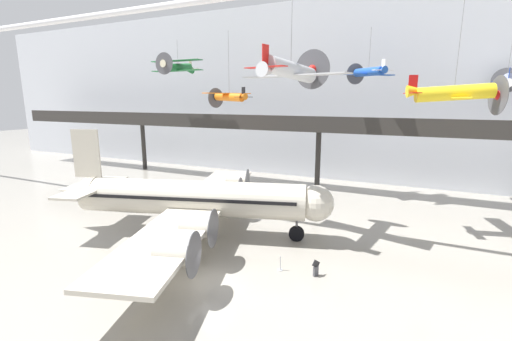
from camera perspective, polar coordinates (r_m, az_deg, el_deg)
ground_plane at (r=23.78m, az=-7.91°, el=-17.99°), size 260.00×260.00×0.00m
hangar_back_wall at (r=52.71m, az=12.62°, el=12.64°), size 140.00×3.00×25.55m
mezzanine_walkway at (r=45.10m, az=10.15°, el=6.89°), size 110.00×3.20×9.69m
airliner_silver_main at (r=30.24m, az=-10.88°, el=-4.61°), size 24.30×28.21×9.21m
suspended_plane_orange_highwing at (r=42.27m, az=-4.50°, el=12.18°), size 5.84×6.83×8.87m
suspended_plane_silver_racer at (r=29.09m, az=5.81°, el=16.24°), size 9.79×8.12×7.02m
suspended_plane_white_twin at (r=46.17m, az=36.26°, el=11.75°), size 8.00×6.57×7.22m
suspended_plane_blue_trainer at (r=42.66m, az=18.24°, el=15.31°), size 5.93×5.88×6.14m
suspended_plane_yellow_lowwing at (r=33.05m, az=30.09°, el=11.08°), size 7.52×8.99×9.10m
suspended_plane_green_biplane at (r=50.37m, az=-12.88°, el=16.44°), size 7.85×6.42×4.75m
stanchion_barrier at (r=24.91m, az=4.06°, el=-15.59°), size 0.36×0.36×1.08m
info_sign_pedestal at (r=24.44m, az=9.93°, el=-15.97°), size 0.39×0.71×1.24m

